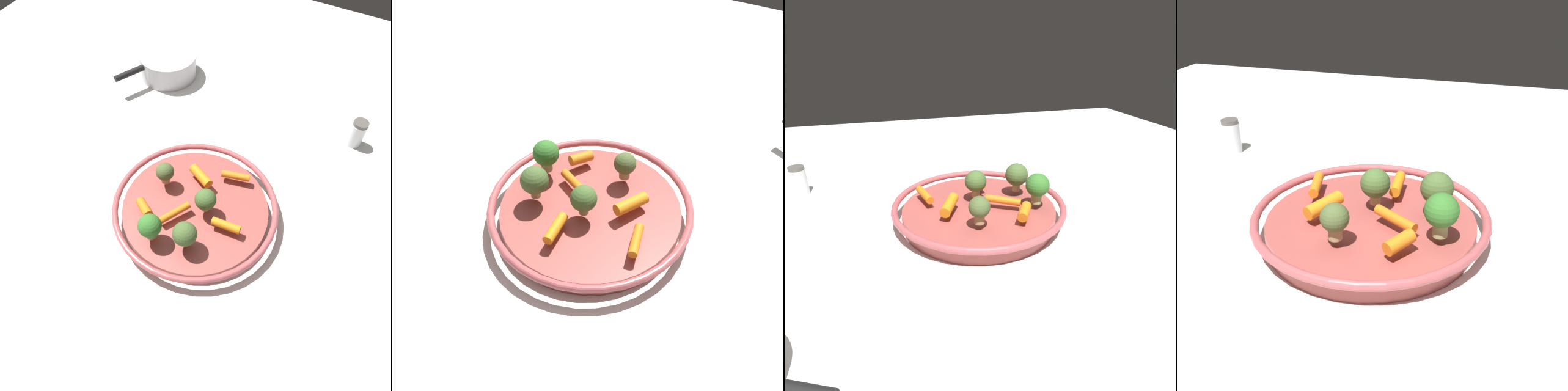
# 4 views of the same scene
# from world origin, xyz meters

# --- Properties ---
(ground_plane) EXTENTS (1.84, 1.84, 0.00)m
(ground_plane) POSITION_xyz_m (0.00, 0.00, 0.00)
(ground_plane) COLOR silver
(serving_bowl) EXTENTS (0.33, 0.33, 0.04)m
(serving_bowl) POSITION_xyz_m (0.00, 0.00, 0.02)
(serving_bowl) COLOR #A84C47
(serving_bowl) RESTS_ON ground_plane
(baby_carrot_right) EXTENTS (0.03, 0.06, 0.02)m
(baby_carrot_right) POSITION_xyz_m (0.10, -0.04, 0.05)
(baby_carrot_right) COLOR orange
(baby_carrot_right) RESTS_ON serving_bowl
(baby_carrot_center) EXTENTS (0.02, 0.06, 0.02)m
(baby_carrot_center) POSITION_xyz_m (-0.02, -0.08, 0.05)
(baby_carrot_center) COLOR orange
(baby_carrot_center) RESTS_ON serving_bowl
(baby_carrot_left) EXTENTS (0.05, 0.06, 0.02)m
(baby_carrot_left) POSITION_xyz_m (0.06, 0.02, 0.05)
(baby_carrot_left) COLOR orange
(baby_carrot_left) RESTS_ON serving_bowl
(baby_carrot_near_rim) EXTENTS (0.04, 0.05, 0.02)m
(baby_carrot_near_rim) POSITION_xyz_m (-0.06, 0.08, 0.05)
(baby_carrot_near_rim) COLOR orange
(baby_carrot_near_rim) RESTS_ON serving_bowl
(baby_carrot_back) EXTENTS (0.07, 0.04, 0.02)m
(baby_carrot_back) POSITION_xyz_m (-0.04, 0.02, 0.05)
(baby_carrot_back) COLOR orange
(baby_carrot_back) RESTS_ON serving_bowl
(broccoli_floret_small) EXTENTS (0.05, 0.05, 0.06)m
(broccoli_floret_small) POSITION_xyz_m (-0.09, -0.03, 0.08)
(broccoli_floret_small) COLOR tan
(broccoli_floret_small) RESTS_ON serving_bowl
(broccoli_floret_mid) EXTENTS (0.04, 0.04, 0.05)m
(broccoli_floret_mid) POSITION_xyz_m (0.02, 0.08, 0.07)
(broccoli_floret_mid) COLOR tan
(broccoli_floret_mid) RESTS_ON serving_bowl
(broccoli_floret_large) EXTENTS (0.05, 0.05, 0.06)m
(broccoli_floret_large) POSITION_xyz_m (-0.10, 0.04, 0.08)
(broccoli_floret_large) COLOR #98A866
(broccoli_floret_large) RESTS_ON serving_bowl
(broccoli_floret_edge) EXTENTS (0.04, 0.04, 0.05)m
(broccoli_floret_edge) POSITION_xyz_m (-0.00, -0.02, 0.07)
(broccoli_floret_edge) COLOR tan
(broccoli_floret_edge) RESTS_ON serving_bowl
(salt_shaker) EXTENTS (0.04, 0.04, 0.07)m
(salt_shaker) POSITION_xyz_m (0.36, -0.23, 0.03)
(salt_shaker) COLOR silver
(salt_shaker) RESTS_ON ground_plane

